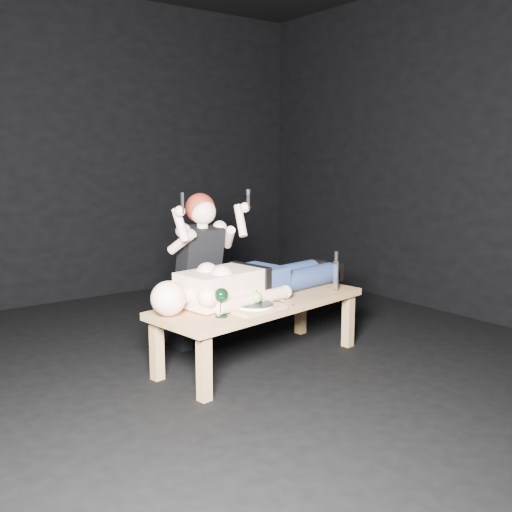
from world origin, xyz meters
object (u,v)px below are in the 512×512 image
goblet (221,302)px  carving_knife (336,271)px  lying_man (256,277)px  kneeling_woman (195,270)px  table (260,331)px  serving_tray (255,308)px

goblet → carving_knife: (1.07, 0.10, 0.06)m
lying_man → carving_knife: (0.57, -0.22, 0.01)m
carving_knife → kneeling_woman: bearing=133.8°
table → kneeling_woman: size_ratio=1.31×
table → carving_knife: bearing=-19.4°
kneeling_woman → serving_tray: bearing=-87.5°
lying_man → goblet: lying_man is taller
lying_man → carving_knife: carving_knife is taller
kneeling_woman → serving_tray: (0.02, -0.72, -0.14)m
table → carving_knife: 0.72m
serving_tray → carving_knife: bearing=6.0°
lying_man → carving_knife: bearing=-29.3°
kneeling_woman → carving_knife: size_ratio=4.09×
lying_man → goblet: size_ratio=9.25×
goblet → kneeling_woman: bearing=71.6°
table → carving_knife: size_ratio=5.35×
kneeling_woman → serving_tray: kneeling_woman is taller
kneeling_woman → goblet: 0.77m
goblet → serving_tray: bearing=3.1°
goblet → carving_knife: bearing=5.2°
serving_tray → goblet: goblet is taller
kneeling_woman → lying_man: bearing=-58.3°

